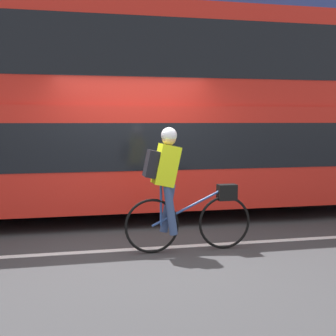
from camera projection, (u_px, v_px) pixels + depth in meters
name	position (u px, v px, depth m)	size (l,w,h in m)	color
ground_plane	(148.00, 252.00, 6.35)	(80.00, 80.00, 0.00)	#38383A
road_center_line	(146.00, 248.00, 6.53)	(50.00, 0.14, 0.01)	silver
sidewalk_curb	(111.00, 191.00, 11.38)	(60.00, 1.84, 0.15)	gray
building_facade	(105.00, 53.00, 12.08)	(60.00, 0.30, 7.06)	#33478C
bus	(149.00, 106.00, 8.77)	(9.63, 2.60, 3.73)	black
cyclist_on_bike	(176.00, 186.00, 6.30)	(1.77, 0.32, 1.70)	black
street_sign_post	(335.00, 134.00, 12.45)	(0.36, 0.09, 2.30)	#59595B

